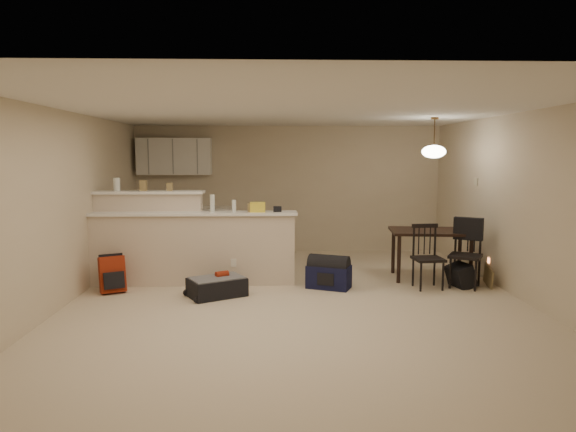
{
  "coord_description": "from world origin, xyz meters",
  "views": [
    {
      "loc": [
        -0.34,
        -6.67,
        1.93
      ],
      "look_at": [
        -0.1,
        0.7,
        1.05
      ],
      "focal_mm": 32.0,
      "sensor_mm": 36.0,
      "label": 1
    }
  ],
  "objects_px": {
    "pendant_lamp": "(434,151)",
    "dining_chair_near": "(428,257)",
    "red_backpack": "(112,274)",
    "navy_duffel": "(329,277)",
    "dining_chair_far": "(465,254)",
    "suitcase": "(217,287)",
    "black_daypack": "(461,276)",
    "dining_table": "(431,236)"
  },
  "relations": [
    {
      "from": "pendant_lamp",
      "to": "suitcase",
      "type": "relative_size",
      "value": 0.84
    },
    {
      "from": "pendant_lamp",
      "to": "black_daypack",
      "type": "distance_m",
      "value": 1.93
    },
    {
      "from": "suitcase",
      "to": "dining_chair_near",
      "type": "bearing_deg",
      "value": -23.15
    },
    {
      "from": "pendant_lamp",
      "to": "dining_chair_far",
      "type": "distance_m",
      "value": 1.63
    },
    {
      "from": "dining_chair_far",
      "to": "red_backpack",
      "type": "relative_size",
      "value": 1.94
    },
    {
      "from": "dining_chair_far",
      "to": "suitcase",
      "type": "xyz_separation_m",
      "value": [
        -3.58,
        -0.36,
        -0.37
      ]
    },
    {
      "from": "dining_table",
      "to": "dining_chair_near",
      "type": "distance_m",
      "value": 0.68
    },
    {
      "from": "dining_chair_near",
      "to": "suitcase",
      "type": "xyz_separation_m",
      "value": [
        -3.02,
        -0.31,
        -0.34
      ]
    },
    {
      "from": "navy_duffel",
      "to": "black_daypack",
      "type": "distance_m",
      "value": 1.94
    },
    {
      "from": "black_daypack",
      "to": "suitcase",
      "type": "bearing_deg",
      "value": 82.25
    },
    {
      "from": "pendant_lamp",
      "to": "dining_chair_near",
      "type": "xyz_separation_m",
      "value": [
        -0.22,
        -0.61,
        -1.53
      ]
    },
    {
      "from": "black_daypack",
      "to": "pendant_lamp",
      "type": "bearing_deg",
      "value": 14.44
    },
    {
      "from": "dining_chair_far",
      "to": "suitcase",
      "type": "distance_m",
      "value": 3.61
    },
    {
      "from": "red_backpack",
      "to": "navy_duffel",
      "type": "distance_m",
      "value": 3.08
    },
    {
      "from": "pendant_lamp",
      "to": "black_daypack",
      "type": "height_order",
      "value": "pendant_lamp"
    },
    {
      "from": "suitcase",
      "to": "navy_duffel",
      "type": "bearing_deg",
      "value": -15.57
    },
    {
      "from": "red_backpack",
      "to": "navy_duffel",
      "type": "xyz_separation_m",
      "value": [
        3.08,
        0.13,
        -0.09
      ]
    },
    {
      "from": "suitcase",
      "to": "black_daypack",
      "type": "relative_size",
      "value": 1.99
    },
    {
      "from": "dining_chair_near",
      "to": "dining_chair_far",
      "type": "relative_size",
      "value": 0.94
    },
    {
      "from": "dining_table",
      "to": "dining_chair_far",
      "type": "bearing_deg",
      "value": -52.82
    },
    {
      "from": "dining_chair_near",
      "to": "navy_duffel",
      "type": "height_order",
      "value": "dining_chair_near"
    },
    {
      "from": "dining_chair_near",
      "to": "dining_chair_far",
      "type": "bearing_deg",
      "value": -0.33
    },
    {
      "from": "dining_table",
      "to": "dining_chair_near",
      "type": "xyz_separation_m",
      "value": [
        -0.22,
        -0.61,
        -0.21
      ]
    },
    {
      "from": "dining_chair_near",
      "to": "navy_duffel",
      "type": "xyz_separation_m",
      "value": [
        -1.43,
        0.07,
        -0.3
      ]
    },
    {
      "from": "dining_chair_near",
      "to": "navy_duffel",
      "type": "distance_m",
      "value": 1.47
    },
    {
      "from": "red_backpack",
      "to": "dining_chair_near",
      "type": "bearing_deg",
      "value": -25.07
    },
    {
      "from": "navy_duffel",
      "to": "dining_chair_near",
      "type": "bearing_deg",
      "value": 19.84
    },
    {
      "from": "suitcase",
      "to": "pendant_lamp",
      "type": "bearing_deg",
      "value": -13.22
    },
    {
      "from": "dining_table",
      "to": "black_daypack",
      "type": "bearing_deg",
      "value": -55.66
    },
    {
      "from": "suitcase",
      "to": "dining_chair_far",
      "type": "bearing_deg",
      "value": -23.32
    },
    {
      "from": "dining_chair_near",
      "to": "black_daypack",
      "type": "bearing_deg",
      "value": 2.69
    },
    {
      "from": "pendant_lamp",
      "to": "suitcase",
      "type": "height_order",
      "value": "pendant_lamp"
    },
    {
      "from": "suitcase",
      "to": "black_daypack",
      "type": "height_order",
      "value": "black_daypack"
    },
    {
      "from": "dining_chair_far",
      "to": "suitcase",
      "type": "relative_size",
      "value": 1.35
    },
    {
      "from": "dining_chair_near",
      "to": "red_backpack",
      "type": "height_order",
      "value": "dining_chair_near"
    },
    {
      "from": "red_backpack",
      "to": "navy_duffel",
      "type": "height_order",
      "value": "red_backpack"
    },
    {
      "from": "pendant_lamp",
      "to": "dining_chair_far",
      "type": "xyz_separation_m",
      "value": [
        0.34,
        -0.56,
        -1.49
      ]
    },
    {
      "from": "dining_chair_near",
      "to": "dining_chair_far",
      "type": "distance_m",
      "value": 0.56
    },
    {
      "from": "pendant_lamp",
      "to": "red_backpack",
      "type": "relative_size",
      "value": 1.22
    },
    {
      "from": "pendant_lamp",
      "to": "black_daypack",
      "type": "bearing_deg",
      "value": -61.69
    },
    {
      "from": "dining_chair_far",
      "to": "red_backpack",
      "type": "bearing_deg",
      "value": -148.74
    },
    {
      "from": "dining_chair_far",
      "to": "black_daypack",
      "type": "relative_size",
      "value": 2.68
    }
  ]
}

